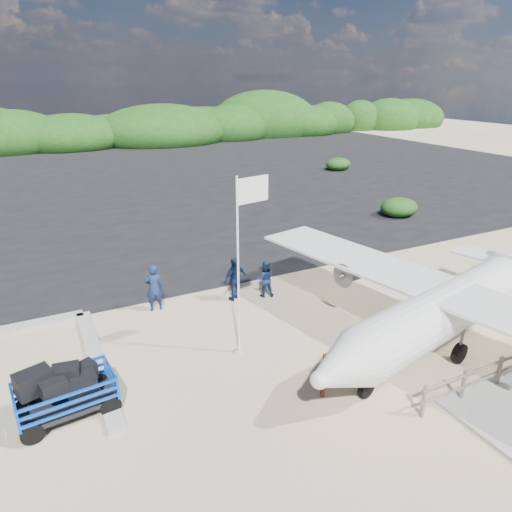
{
  "coord_description": "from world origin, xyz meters",
  "views": [
    {
      "loc": [
        -5.45,
        -11.89,
        8.57
      ],
      "look_at": [
        2.21,
        3.49,
        1.84
      ],
      "focal_mm": 32.0,
      "sensor_mm": 36.0,
      "label": 1
    }
  ],
  "objects_px": {
    "flagpole": "(239,352)",
    "crew_a": "(154,288)",
    "signboard": "(348,392)",
    "crew_b": "(265,279)",
    "aircraft_large": "(286,175)",
    "crew_c": "(235,279)",
    "baggage_cart": "(70,415)"
  },
  "relations": [
    {
      "from": "crew_a",
      "to": "aircraft_large",
      "type": "bearing_deg",
      "value": -128.88
    },
    {
      "from": "signboard",
      "to": "crew_a",
      "type": "height_order",
      "value": "crew_a"
    },
    {
      "from": "crew_c",
      "to": "flagpole",
      "type": "bearing_deg",
      "value": 51.79
    },
    {
      "from": "baggage_cart",
      "to": "flagpole",
      "type": "height_order",
      "value": "flagpole"
    },
    {
      "from": "flagpole",
      "to": "crew_a",
      "type": "bearing_deg",
      "value": 112.19
    },
    {
      "from": "signboard",
      "to": "crew_a",
      "type": "bearing_deg",
      "value": 129.85
    },
    {
      "from": "crew_b",
      "to": "aircraft_large",
      "type": "xyz_separation_m",
      "value": [
        13.57,
        21.82,
        -0.79
      ]
    },
    {
      "from": "baggage_cart",
      "to": "signboard",
      "type": "relative_size",
      "value": 1.54
    },
    {
      "from": "crew_a",
      "to": "crew_b",
      "type": "distance_m",
      "value": 4.52
    },
    {
      "from": "crew_b",
      "to": "aircraft_large",
      "type": "relative_size",
      "value": 0.1
    },
    {
      "from": "crew_b",
      "to": "baggage_cart",
      "type": "bearing_deg",
      "value": 47.62
    },
    {
      "from": "baggage_cart",
      "to": "crew_c",
      "type": "relative_size",
      "value": 1.45
    },
    {
      "from": "crew_a",
      "to": "aircraft_large",
      "type": "relative_size",
      "value": 0.13
    },
    {
      "from": "baggage_cart",
      "to": "crew_b",
      "type": "xyz_separation_m",
      "value": [
        8.13,
        4.11,
        0.79
      ]
    },
    {
      "from": "signboard",
      "to": "crew_c",
      "type": "height_order",
      "value": "crew_c"
    },
    {
      "from": "flagpole",
      "to": "crew_a",
      "type": "relative_size",
      "value": 3.08
    },
    {
      "from": "aircraft_large",
      "to": "crew_c",
      "type": "bearing_deg",
      "value": 43.13
    },
    {
      "from": "flagpole",
      "to": "crew_a",
      "type": "height_order",
      "value": "flagpole"
    },
    {
      "from": "crew_b",
      "to": "aircraft_large",
      "type": "bearing_deg",
      "value": -101.09
    },
    {
      "from": "baggage_cart",
      "to": "signboard",
      "type": "bearing_deg",
      "value": -25.29
    },
    {
      "from": "baggage_cart",
      "to": "flagpole",
      "type": "relative_size",
      "value": 0.46
    },
    {
      "from": "crew_a",
      "to": "crew_b",
      "type": "relative_size",
      "value": 1.21
    },
    {
      "from": "crew_a",
      "to": "flagpole",
      "type": "bearing_deg",
      "value": 113.94
    },
    {
      "from": "flagpole",
      "to": "signboard",
      "type": "relative_size",
      "value": 3.36
    },
    {
      "from": "signboard",
      "to": "crew_b",
      "type": "relative_size",
      "value": 1.11
    },
    {
      "from": "flagpole",
      "to": "crew_c",
      "type": "distance_m",
      "value": 4.03
    },
    {
      "from": "baggage_cart",
      "to": "crew_c",
      "type": "xyz_separation_m",
      "value": [
        6.88,
        4.37,
        0.94
      ]
    },
    {
      "from": "flagpole",
      "to": "signboard",
      "type": "distance_m",
      "value": 3.86
    },
    {
      "from": "flagpole",
      "to": "baggage_cart",
      "type": "bearing_deg",
      "value": -172.22
    },
    {
      "from": "flagpole",
      "to": "crew_a",
      "type": "distance_m",
      "value": 4.65
    },
    {
      "from": "signboard",
      "to": "aircraft_large",
      "type": "relative_size",
      "value": 0.12
    },
    {
      "from": "flagpole",
      "to": "crew_b",
      "type": "relative_size",
      "value": 3.74
    }
  ]
}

